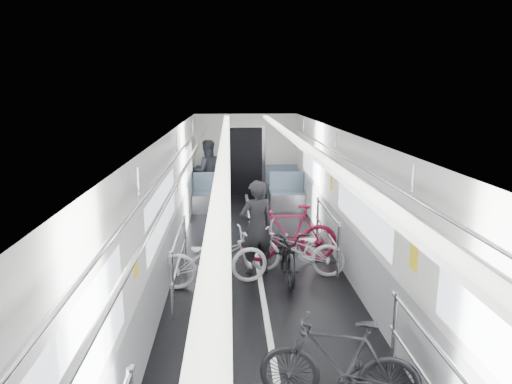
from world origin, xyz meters
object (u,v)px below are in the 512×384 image
Objects in this scene: bike_right_mid at (295,249)px; bike_aisle at (287,250)px; bike_left_far at (214,258)px; person_seated at (207,172)px; bike_right_far at (289,233)px; person_standing at (256,228)px; bike_right_near at (339,364)px.

bike_right_mid is 1.00× the size of bike_aisle.
bike_left_far reaches higher than bike_right_mid.
person_seated is at bearing -7.55° from bike_left_far.
person_seated is (-1.57, 5.10, 0.44)m from bike_aisle.
bike_right_far reaches higher than bike_right_mid.
bike_left_far is 1.05× the size of bike_right_mid.
person_standing reaches higher than bike_right_mid.
bike_right_near is 0.90× the size of person_seated.
bike_left_far is 3.27m from bike_right_near.
bike_right_near is at bearing -89.16° from bike_aisle.
person_seated is (-1.72, 5.06, 0.44)m from bike_right_mid.
person_standing reaches higher than bike_right_far.
person_seated is (-1.69, 4.46, 0.35)m from bike_right_far.
bike_right_far reaches higher than bike_aisle.
person_seated is at bearing -144.38° from bike_right_mid.
bike_right_near is at bearing -1.66° from bike_right_far.
bike_left_far is at bearing 83.63° from person_seated.
bike_left_far is at bearing -142.22° from bike_right_near.
bike_left_far is 1.05× the size of bike_aisle.
bike_right_mid is at bearing 11.92° from bike_aisle.
bike_right_mid is 0.15m from bike_aisle.
person_standing is at bearing 168.32° from bike_aisle.
bike_right_far is 1.06× the size of bike_aisle.
bike_right_far is (-0.03, 0.60, 0.09)m from bike_right_mid.
bike_aisle is at bearing -11.98° from bike_right_far.
bike_right_near is 3.51m from person_standing.
bike_right_near reaches higher than bike_right_mid.
bike_aisle is 0.65m from person_standing.
bike_left_far is 0.92m from person_standing.
person_seated is at bearing -160.57° from bike_right_far.
bike_right_mid is at bearing 1.33° from bike_right_far.
person_seated is (-0.34, 5.45, 0.42)m from bike_left_far.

